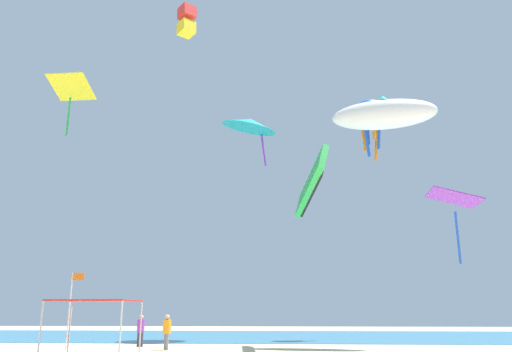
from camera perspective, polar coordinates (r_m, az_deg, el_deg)
ocean_strip at (r=45.86m, az=0.04°, el=-17.69°), size 110.00×22.35×0.03m
canopy_tent at (r=23.39m, az=-17.77°, el=-13.58°), size 3.35×2.86×2.57m
person_near_tent at (r=29.84m, az=-10.10°, el=-16.75°), size 0.45×0.47×1.91m
person_leftmost at (r=32.78m, az=-12.96°, el=-16.47°), size 0.44×0.44×1.87m
banner_flag at (r=26.13m, az=-20.27°, el=-13.70°), size 0.61×0.06×3.89m
kite_parafoil_green at (r=32.52m, az=6.28°, el=-0.87°), size 2.15×6.10×3.73m
kite_diamond_purple at (r=29.21m, az=21.58°, el=-2.67°), size 2.76×2.85×3.97m
kite_inflatable_white at (r=35.63m, az=14.32°, el=6.81°), size 7.38×3.79×2.90m
kite_octopus_blue at (r=44.27m, az=12.79°, el=7.08°), size 2.60×2.60×5.22m
kite_box_red at (r=35.27m, az=-7.87°, el=17.06°), size 1.39×1.39×2.08m
kite_delta_teal at (r=42.21m, az=-0.70°, el=5.96°), size 6.35×6.33×4.23m
kite_diamond_yellow at (r=40.57m, az=-20.26°, el=9.19°), size 2.95×2.82×4.37m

